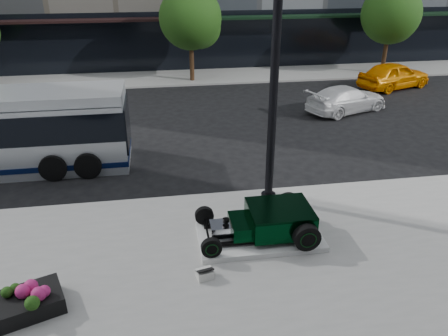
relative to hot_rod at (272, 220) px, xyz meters
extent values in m
plane|color=black|center=(-1.56, 4.81, -0.70)|extent=(120.00, 120.00, 0.00)
cube|color=gray|center=(-1.56, 18.81, -0.64)|extent=(70.00, 4.00, 0.12)
cube|color=black|center=(-11.56, 21.01, 1.30)|extent=(22.00, 0.50, 4.00)
cube|color=black|center=(11.44, 21.01, 1.30)|extent=(24.00, 0.50, 4.00)
cube|color=black|center=(-11.56, 20.41, 2.90)|extent=(22.00, 1.60, 0.15)
cube|color=black|center=(11.44, 20.41, 2.90)|extent=(24.00, 1.60, 0.15)
cylinder|color=black|center=(-0.56, 17.81, 0.72)|extent=(0.28, 0.28, 2.60)
sphere|color=#133D10|center=(-0.56, 17.81, 3.22)|extent=(3.80, 3.80, 3.80)
sphere|color=#133D10|center=(0.04, 18.11, 2.62)|extent=(2.60, 2.60, 2.60)
cylinder|color=black|center=(12.44, 17.81, 0.72)|extent=(0.28, 0.28, 2.60)
sphere|color=#133D10|center=(12.44, 17.81, 3.22)|extent=(3.80, 3.80, 3.80)
sphere|color=#133D10|center=(13.04, 18.11, 2.62)|extent=(2.60, 2.60, 2.60)
cube|color=silver|center=(-0.33, 0.00, -0.50)|extent=(3.40, 1.80, 0.15)
cube|color=black|center=(-0.33, -0.45, -0.33)|extent=(3.00, 0.08, 0.10)
cube|color=black|center=(-0.33, 0.45, -0.33)|extent=(3.00, 0.08, 0.10)
cube|color=black|center=(0.22, 0.00, 0.02)|extent=(1.70, 1.45, 0.62)
cube|color=black|center=(0.22, 0.00, 0.35)|extent=(1.70, 1.45, 0.06)
cube|color=black|center=(-0.88, 0.00, -0.10)|extent=(0.55, 1.05, 0.38)
cube|color=silver|center=(-1.43, 0.00, -0.15)|extent=(0.55, 0.55, 0.34)
cylinder|color=black|center=(-1.28, 0.00, 0.12)|extent=(0.18, 0.18, 0.10)
cylinder|color=black|center=(-1.78, 0.00, -0.27)|extent=(0.06, 1.55, 0.06)
cylinder|color=black|center=(0.72, -0.85, -0.07)|extent=(0.72, 0.24, 0.72)
cylinder|color=black|center=(0.72, -0.98, -0.07)|extent=(0.37, 0.02, 0.37)
torus|color=#093210|center=(0.72, -0.99, -0.07)|extent=(0.44, 0.02, 0.44)
cylinder|color=black|center=(0.72, 0.85, -0.07)|extent=(0.72, 0.24, 0.72)
cylinder|color=black|center=(0.72, 0.98, -0.07)|extent=(0.37, 0.02, 0.37)
torus|color=#093210|center=(0.72, 0.99, -0.07)|extent=(0.44, 0.02, 0.44)
cylinder|color=black|center=(-1.78, -0.78, -0.16)|extent=(0.54, 0.16, 0.54)
cylinder|color=black|center=(-1.78, -0.87, -0.16)|extent=(0.28, 0.02, 0.28)
torus|color=#093210|center=(-1.78, -0.88, -0.16)|extent=(0.34, 0.02, 0.34)
cylinder|color=black|center=(-1.78, 0.78, -0.16)|extent=(0.54, 0.16, 0.54)
cylinder|color=black|center=(-1.78, 0.87, -0.16)|extent=(0.28, 0.02, 0.28)
torus|color=#093210|center=(-1.78, 0.88, -0.16)|extent=(0.34, 0.02, 0.34)
cube|color=silver|center=(-2.03, -1.40, -0.47)|extent=(0.46, 0.38, 0.22)
cube|color=black|center=(-2.03, -1.40, -0.34)|extent=(0.45, 0.37, 0.15)
cylinder|color=black|center=(0.46, 2.13, 3.63)|extent=(0.25, 0.25, 8.42)
cylinder|color=black|center=(0.46, 2.13, -0.47)|extent=(0.46, 0.46, 0.21)
cube|color=black|center=(-6.29, -1.97, -0.37)|extent=(2.25, 1.65, 0.41)
sphere|color=#C32270|center=(-6.43, -1.97, -0.05)|extent=(0.26, 0.26, 0.26)
sphere|color=#133D10|center=(-6.15, -1.97, -0.05)|extent=(0.26, 0.26, 0.26)
sphere|color=#C32270|center=(-5.86, -1.97, -0.05)|extent=(0.26, 0.26, 0.26)
sphere|color=#133D10|center=(-5.58, -1.97, -0.05)|extent=(0.26, 0.26, 0.26)
cube|color=black|center=(-4.07, 6.17, 0.85)|extent=(0.06, 2.30, 1.70)
cylinder|color=black|center=(-6.70, 4.87, -0.22)|extent=(0.96, 0.28, 0.96)
cylinder|color=black|center=(-6.70, 7.47, -0.22)|extent=(0.96, 0.28, 0.96)
cylinder|color=black|center=(-5.50, 4.87, -0.22)|extent=(0.96, 0.28, 0.96)
cylinder|color=black|center=(-5.50, 7.47, -0.22)|extent=(0.96, 0.28, 0.96)
imported|color=white|center=(6.74, 10.59, -0.04)|extent=(4.90, 3.35, 1.32)
imported|color=orange|center=(11.38, 14.41, 0.10)|extent=(5.04, 3.34, 1.60)
camera|label=1|loc=(-2.90, -9.84, 6.50)|focal=35.00mm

